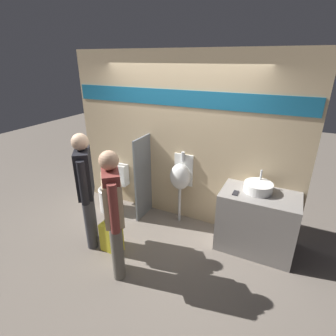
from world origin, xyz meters
TOP-DOWN VIEW (x-y plane):
  - ground_plane at (0.00, 0.00)m, footprint 16.00×16.00m
  - display_wall at (0.00, 0.60)m, footprint 3.82×0.07m
  - sink_counter at (1.34, 0.26)m, footprint 1.03×0.62m
  - sink_basin at (1.29, 0.32)m, footprint 0.39×0.39m
  - cell_phone at (1.03, 0.14)m, footprint 0.07×0.14m
  - divider_near_counter at (-0.54, 0.32)m, footprint 0.03×0.50m
  - urinal_near_counter at (0.09, 0.43)m, footprint 0.34×0.29m
  - toilet at (-1.17, 0.27)m, footprint 0.40×0.57m
  - person_in_vest at (-0.14, -1.00)m, footprint 0.45×0.47m
  - person_with_lanyard at (-0.83, -0.69)m, footprint 0.41×0.49m
  - shopping_bag at (-0.47, -0.69)m, footprint 0.30×0.17m

SIDE VIEW (x-z plane):
  - ground_plane at x=0.00m, z-range 0.00..0.00m
  - shopping_bag at x=-0.47m, z-range -0.06..0.51m
  - toilet at x=-1.17m, z-range -0.15..0.79m
  - sink_counter at x=1.34m, z-range 0.00..0.88m
  - divider_near_counter at x=-0.54m, z-range 0.00..1.42m
  - urinal_near_counter at x=0.09m, z-range 0.21..1.42m
  - cell_phone at x=1.03m, z-range 0.88..0.89m
  - person_with_lanyard at x=-0.83m, z-range 0.09..1.78m
  - sink_basin at x=1.29m, z-range 0.81..1.08m
  - person_in_vest at x=-0.14m, z-range 0.13..1.80m
  - display_wall at x=0.00m, z-range 0.01..2.71m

